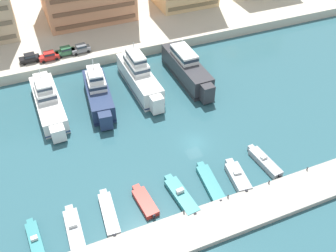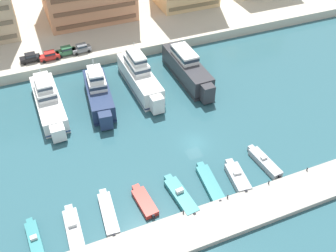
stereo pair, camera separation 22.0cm
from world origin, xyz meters
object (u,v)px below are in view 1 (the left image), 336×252
(yacht_white_mid_left, at_px, (139,77))
(car_green_mid_left, at_px, (65,51))
(car_grey_center_left, at_px, (81,48))
(motorboat_teal_center_right, at_px, (210,183))
(car_red_left, at_px, (49,56))
(motorboat_teal_far_left, at_px, (36,243))
(motorboat_grey_right, at_px, (264,162))
(yacht_navy_left, at_px, (98,93))
(yacht_charcoal_center_left, at_px, (187,68))
(car_black_far_left, at_px, (30,58))
(motorboat_teal_center, at_px, (181,195))
(yacht_white_far_left, at_px, (48,101))
(motorboat_grey_left, at_px, (74,229))
(motorboat_red_center_left, at_px, (145,202))
(motorboat_grey_mid_right, at_px, (237,176))
(motorboat_grey_mid_left, at_px, (109,213))

(yacht_white_mid_left, relative_size, car_green_mid_left, 4.46)
(car_grey_center_left, bearing_deg, motorboat_teal_center_right, -76.81)
(car_red_left, distance_m, car_green_mid_left, 3.62)
(motorboat_teal_far_left, xyz_separation_m, motorboat_grey_right, (35.19, 0.84, 0.11))
(motorboat_teal_center_right, bearing_deg, yacht_navy_left, 111.64)
(yacht_charcoal_center_left, relative_size, car_black_far_left, 4.55)
(yacht_charcoal_center_left, bearing_deg, motorboat_teal_center, -116.08)
(car_black_far_left, bearing_deg, yacht_navy_left, -57.88)
(yacht_white_far_left, relative_size, yacht_charcoal_center_left, 0.98)
(motorboat_grey_left, height_order, motorboat_teal_center, motorboat_teal_center)
(yacht_charcoal_center_left, height_order, motorboat_teal_center, yacht_charcoal_center_left)
(yacht_charcoal_center_left, xyz_separation_m, car_green_mid_left, (-21.46, 14.94, 0.76))
(yacht_white_mid_left, bearing_deg, motorboat_grey_right, -67.42)
(motorboat_red_center_left, distance_m, motorboat_teal_center_right, 10.19)
(yacht_charcoal_center_left, height_order, motorboat_grey_left, yacht_charcoal_center_left)
(motorboat_red_center_left, xyz_separation_m, motorboat_grey_mid_right, (14.49, -1.01, 0.11))
(yacht_white_far_left, relative_size, motorboat_grey_left, 2.38)
(motorboat_teal_far_left, distance_m, motorboat_grey_mid_right, 29.68)
(yacht_navy_left, bearing_deg, motorboat_grey_right, -51.58)
(motorboat_teal_center, bearing_deg, yacht_navy_left, 101.13)
(motorboat_grey_left, relative_size, car_black_far_left, 1.88)
(yacht_white_mid_left, distance_m, motorboat_grey_mid_left, 30.63)
(motorboat_grey_left, height_order, motorboat_teal_center_right, motorboat_grey_left)
(motorboat_grey_mid_right, relative_size, motorboat_grey_right, 0.90)
(motorboat_grey_right, relative_size, car_red_left, 1.80)
(yacht_charcoal_center_left, bearing_deg, car_black_far_left, 152.53)
(yacht_white_mid_left, distance_m, car_green_mid_left, 18.39)
(yacht_navy_left, distance_m, yacht_charcoal_center_left, 18.67)
(motorboat_teal_center, xyz_separation_m, car_green_mid_left, (-7.99, 42.46, 2.67))
(yacht_charcoal_center_left, height_order, car_grey_center_left, yacht_charcoal_center_left)
(motorboat_teal_center, relative_size, car_black_far_left, 1.95)
(yacht_charcoal_center_left, relative_size, motorboat_grey_mid_left, 2.33)
(motorboat_teal_center, height_order, motorboat_grey_right, motorboat_teal_center)
(car_black_far_left, relative_size, car_red_left, 1.00)
(yacht_navy_left, distance_m, car_black_far_left, 19.22)
(yacht_white_mid_left, xyz_separation_m, motorboat_grey_right, (11.27, -27.11, -2.05))
(yacht_navy_left, xyz_separation_m, motorboat_teal_center_right, (10.17, -25.63, -1.96))
(yacht_white_far_left, xyz_separation_m, motorboat_grey_mid_left, (3.76, -26.74, -1.63))
(motorboat_grey_mid_left, bearing_deg, yacht_white_mid_left, 62.75)
(yacht_white_mid_left, xyz_separation_m, car_red_left, (-15.10, 13.62, 0.58))
(car_red_left, bearing_deg, car_black_far_left, 169.08)
(yacht_white_far_left, height_order, motorboat_teal_center, yacht_white_far_left)
(yacht_navy_left, bearing_deg, car_grey_center_left, 88.54)
(yacht_white_mid_left, bearing_deg, yacht_navy_left, -167.69)
(car_black_far_left, bearing_deg, yacht_white_far_left, -85.45)
(motorboat_teal_center_right, distance_m, car_grey_center_left, 42.87)
(motorboat_grey_right, relative_size, car_green_mid_left, 1.79)
(car_red_left, relative_size, car_green_mid_left, 0.99)
(car_green_mid_left, bearing_deg, motorboat_grey_mid_right, -67.82)
(yacht_navy_left, height_order, motorboat_grey_left, yacht_navy_left)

